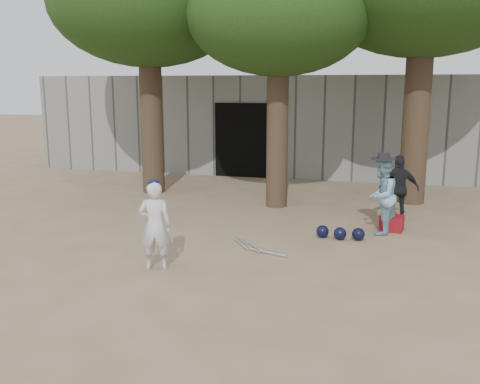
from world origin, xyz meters
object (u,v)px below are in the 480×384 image
(spectator_blue, at_px, (382,196))
(spectator_dark, at_px, (399,189))
(boy_player, at_px, (155,226))
(red_bag, at_px, (392,223))

(spectator_blue, height_order, spectator_dark, spectator_blue)
(spectator_blue, bearing_deg, spectator_dark, -179.00)
(boy_player, height_order, spectator_blue, spectator_blue)
(red_bag, bearing_deg, boy_player, -137.82)
(spectator_blue, bearing_deg, red_bag, 158.11)
(red_bag, bearing_deg, spectator_dark, 81.34)
(spectator_dark, relative_size, red_bag, 3.23)
(spectator_dark, bearing_deg, spectator_blue, 62.24)
(boy_player, xyz_separation_m, spectator_blue, (3.25, 2.89, 0.05))
(spectator_dark, distance_m, red_bag, 0.92)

